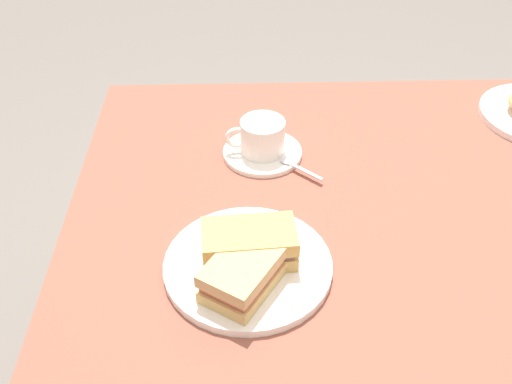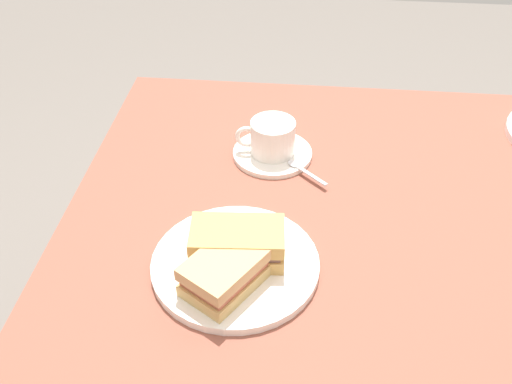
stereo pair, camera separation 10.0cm
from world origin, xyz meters
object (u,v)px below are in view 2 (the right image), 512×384
at_px(sandwich_plate, 235,264).
at_px(coffee_cup, 272,136).
at_px(spoon, 301,168).
at_px(coffee_saucer, 272,153).
at_px(dining_table, 392,246).
at_px(sandwich_back, 225,272).
at_px(sandwich_front, 237,243).

xyz_separation_m(sandwich_plate, coffee_cup, (-0.03, -0.30, 0.04)).
xyz_separation_m(sandwich_plate, spoon, (-0.09, -0.25, 0.01)).
relative_size(sandwich_plate, coffee_saucer, 1.69).
bearing_deg(dining_table, sandwich_plate, 30.98).
relative_size(sandwich_back, spoon, 1.83).
bearing_deg(sandwich_back, spoon, -108.52).
relative_size(dining_table, coffee_saucer, 7.49).
bearing_deg(sandwich_back, sandwich_front, -100.32).
height_order(sandwich_plate, sandwich_front, sandwich_front).
height_order(dining_table, sandwich_front, sandwich_front).
xyz_separation_m(dining_table, spoon, (0.18, -0.09, 0.10)).
relative_size(dining_table, sandwich_back, 7.92).
xyz_separation_m(sandwich_back, coffee_saucer, (-0.04, -0.35, -0.04)).
distance_m(sandwich_plate, sandwich_back, 0.06).
distance_m(sandwich_front, coffee_saucer, 0.30).
bearing_deg(coffee_cup, sandwich_back, 83.30).
relative_size(coffee_cup, spoon, 1.45).
distance_m(sandwich_plate, spoon, 0.27).
xyz_separation_m(sandwich_front, spoon, (-0.09, -0.24, -0.03)).
distance_m(dining_table, sandwich_plate, 0.33).
distance_m(coffee_saucer, coffee_cup, 0.04).
bearing_deg(coffee_saucer, dining_table, 148.44).
bearing_deg(sandwich_plate, dining_table, -149.02).
relative_size(sandwich_front, coffee_saucer, 0.96).
distance_m(coffee_saucer, spoon, 0.08).
bearing_deg(coffee_saucer, coffee_cup, 3.59).
relative_size(coffee_saucer, coffee_cup, 1.33).
bearing_deg(coffee_saucer, spoon, 137.05).
distance_m(sandwich_back, coffee_cup, 0.36).
height_order(sandwich_back, spoon, sandwich_back).
relative_size(sandwich_back, coffee_cup, 1.26).
height_order(coffee_saucer, spoon, spoon).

